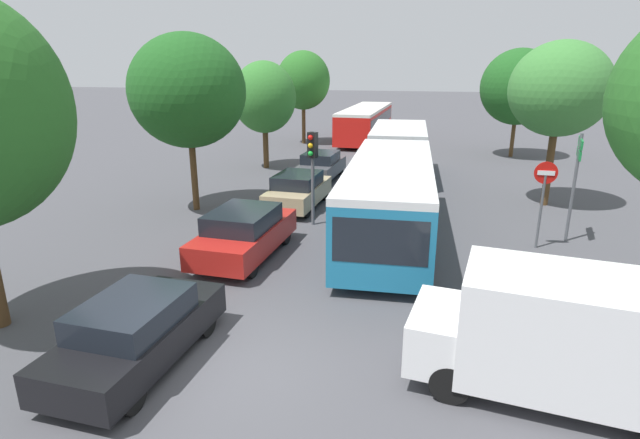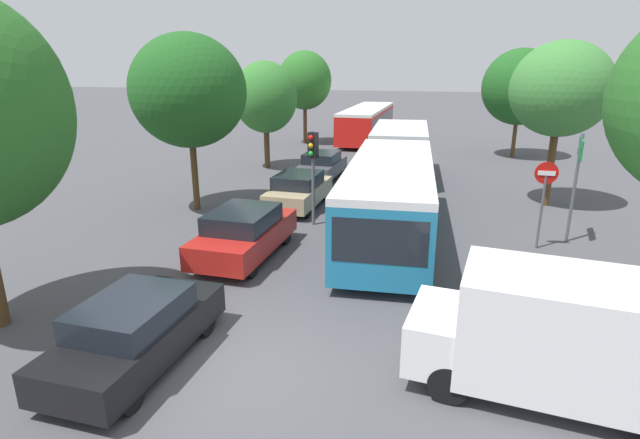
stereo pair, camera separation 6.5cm
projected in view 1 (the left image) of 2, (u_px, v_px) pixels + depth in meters
ground_plane at (237, 371)px, 9.70m from camera, size 200.00×200.00×0.00m
articulated_bus at (394, 171)px, 20.24m from camera, size 3.55×17.79×2.63m
city_bus_rear at (366, 121)px, 38.12m from camera, size 2.82×11.47×2.46m
queued_car_black at (137, 331)px, 9.73m from camera, size 1.91×4.18×1.43m
queued_car_red at (244, 233)px, 15.18m from camera, size 2.05×4.47×1.53m
queued_car_tan at (298, 190)px, 20.44m from camera, size 1.92×4.19×1.43m
queued_car_graphite at (321, 165)px, 25.44m from camera, size 1.86×4.06×1.39m
white_van at (570, 335)px, 8.60m from camera, size 5.21×2.59×2.31m
traffic_light at (312, 158)px, 17.69m from camera, size 0.38×0.39×3.40m
no_entry_sign at (543, 191)px, 15.60m from camera, size 0.70×0.08×2.82m
direction_sign_post at (577, 166)px, 16.01m from camera, size 0.30×1.39×3.60m
tree_left_mid at (186, 94)px, 18.99m from camera, size 4.42×4.42×6.84m
tree_left_far at (264, 97)px, 27.24m from camera, size 3.48×3.48×5.84m
tree_left_distant at (303, 80)px, 35.58m from camera, size 3.81×3.81×6.55m
tree_right_mid at (560, 89)px, 19.61m from camera, size 3.90×3.90×6.59m
tree_right_far at (518, 87)px, 30.42m from camera, size 4.54×4.54×6.58m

